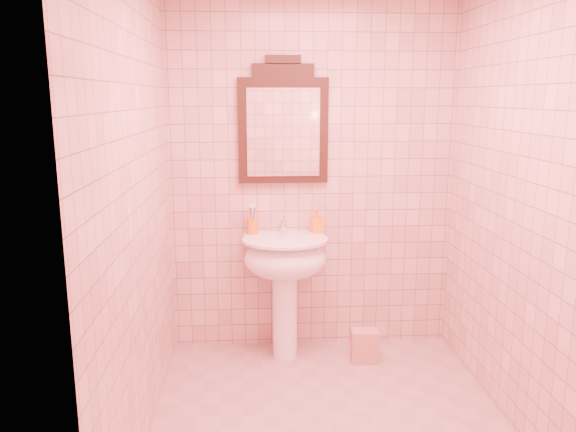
{
  "coord_description": "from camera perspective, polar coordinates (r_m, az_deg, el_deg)",
  "views": [
    {
      "loc": [
        -0.42,
        -2.8,
        1.8
      ],
      "look_at": [
        -0.21,
        0.55,
        1.09
      ],
      "focal_mm": 35.0,
      "sensor_mm": 36.0,
      "label": 1
    }
  ],
  "objects": [
    {
      "name": "floor",
      "position": [
        3.35,
        4.39,
        -20.48
      ],
      "size": [
        2.2,
        2.2,
        0.0
      ],
      "primitive_type": "plane",
      "color": "tan",
      "rests_on": "ground"
    },
    {
      "name": "pedestal_sink",
      "position": [
        3.85,
        -0.3,
        -5.19
      ],
      "size": [
        0.58,
        0.58,
        0.86
      ],
      "color": "white",
      "rests_on": "floor"
    },
    {
      "name": "mirror",
      "position": [
        3.88,
        -0.49,
        9.22
      ],
      "size": [
        0.62,
        0.06,
        0.86
      ],
      "color": "black",
      "rests_on": "back_wall"
    },
    {
      "name": "back_wall",
      "position": [
        3.96,
        2.48,
        4.02
      ],
      "size": [
        2.0,
        0.02,
        2.5
      ],
      "primitive_type": "cube",
      "color": "beige",
      "rests_on": "floor"
    },
    {
      "name": "toothbrush_cup",
      "position": [
        3.92,
        -3.65,
        -1.02
      ],
      "size": [
        0.08,
        0.08,
        0.19
      ],
      "rotation": [
        0.0,
        0.0,
        -0.13
      ],
      "color": "orange",
      "rests_on": "pedestal_sink"
    },
    {
      "name": "faucet",
      "position": [
        3.91,
        -0.42,
        -0.98
      ],
      "size": [
        0.04,
        0.16,
        0.11
      ],
      "color": "white",
      "rests_on": "pedestal_sink"
    },
    {
      "name": "towel",
      "position": [
        4.01,
        7.78,
        -12.95
      ],
      "size": [
        0.19,
        0.13,
        0.23
      ],
      "primitive_type": "cube",
      "rotation": [
        0.0,
        0.0,
        -0.06
      ],
      "color": "tan",
      "rests_on": "floor"
    },
    {
      "name": "soap_dispenser",
      "position": [
        3.93,
        2.91,
        -0.53
      ],
      "size": [
        0.09,
        0.09,
        0.17
      ],
      "primitive_type": "imported",
      "rotation": [
        0.0,
        0.0,
        0.21
      ],
      "color": "orange",
      "rests_on": "pedestal_sink"
    }
  ]
}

